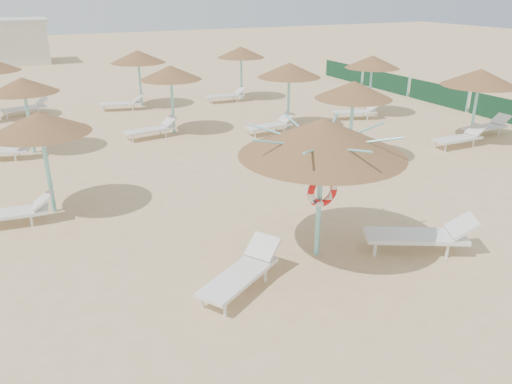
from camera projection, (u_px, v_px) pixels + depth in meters
name	position (u px, v px, depth m)	size (l,w,h in m)	color
ground	(293.00, 253.00, 11.01)	(120.00, 120.00, 0.00)	#DBBA85
main_palapa	(322.00, 138.00, 9.94)	(3.40, 3.40, 3.05)	#7ED8DC
lounger_main_a	(243.00, 272.00, 9.59)	(2.09, 1.61, 0.75)	white
lounger_main_b	(423.00, 235.00, 10.92)	(2.39, 1.72, 0.85)	white
palapa_field	(219.00, 74.00, 19.52)	(20.45, 14.25, 2.70)	#7ED8DC
windbreak_fence	(438.00, 94.00, 24.77)	(0.08, 19.84, 1.10)	#1A4F35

